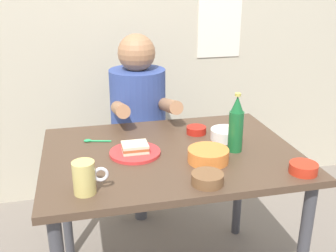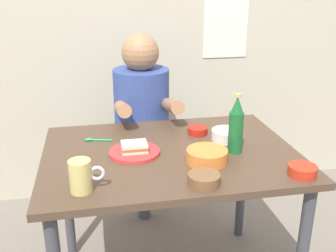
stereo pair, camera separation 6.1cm
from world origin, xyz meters
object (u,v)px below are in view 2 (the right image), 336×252
(dining_table, at_px, (170,170))
(beer_mug, at_px, (81,176))
(plate_orange, at_px, (135,152))
(beer_bottle, at_px, (236,126))
(soup_bowl_orange, at_px, (207,155))
(person_seated, at_px, (142,105))
(stool, at_px, (143,168))
(sandwich, at_px, (134,147))

(dining_table, height_order, beer_mug, beer_mug)
(dining_table, distance_m, plate_orange, 0.19)
(plate_orange, xyz_separation_m, beer_bottle, (0.43, -0.06, 0.11))
(beer_bottle, xyz_separation_m, soup_bowl_orange, (-0.15, -0.08, -0.09))
(person_seated, height_order, beer_mug, person_seated)
(dining_table, height_order, stool, dining_table)
(beer_mug, bearing_deg, stool, 70.00)
(beer_bottle, bearing_deg, soup_bowl_orange, -152.33)
(person_seated, relative_size, beer_bottle, 2.75)
(person_seated, distance_m, sandwich, 0.62)
(stool, height_order, beer_bottle, beer_bottle)
(dining_table, height_order, beer_bottle, beer_bottle)
(plate_orange, relative_size, beer_mug, 1.75)
(plate_orange, relative_size, beer_bottle, 0.84)
(dining_table, xyz_separation_m, soup_bowl_orange, (0.13, -0.13, 0.12))
(stool, relative_size, beer_mug, 3.57)
(dining_table, bearing_deg, person_seated, 94.08)
(beer_bottle, bearing_deg, dining_table, 168.44)
(beer_mug, bearing_deg, plate_orange, 52.36)
(stool, xyz_separation_m, sandwich, (-0.11, -0.62, 0.42))
(soup_bowl_orange, bearing_deg, person_seated, 102.82)
(plate_orange, distance_m, sandwich, 0.02)
(stool, bearing_deg, person_seated, -90.00)
(plate_orange, distance_m, soup_bowl_orange, 0.32)
(sandwich, height_order, beer_mug, beer_mug)
(soup_bowl_orange, bearing_deg, dining_table, 133.44)
(sandwich, relative_size, beer_mug, 0.87)
(sandwich, xyz_separation_m, beer_mug, (-0.22, -0.28, 0.03))
(plate_orange, relative_size, sandwich, 2.00)
(sandwich, bearing_deg, dining_table, -1.86)
(beer_mug, bearing_deg, soup_bowl_orange, 15.95)
(stool, height_order, sandwich, sandwich)
(dining_table, height_order, person_seated, person_seated)
(dining_table, relative_size, plate_orange, 5.00)
(person_seated, xyz_separation_m, beer_mug, (-0.33, -0.90, 0.03))
(stool, relative_size, person_seated, 0.63)
(person_seated, height_order, sandwich, person_seated)
(plate_orange, bearing_deg, beer_mug, -127.64)
(person_seated, height_order, soup_bowl_orange, person_seated)
(person_seated, distance_m, beer_bottle, 0.75)
(stool, distance_m, beer_mug, 1.07)
(soup_bowl_orange, bearing_deg, beer_mug, -164.05)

